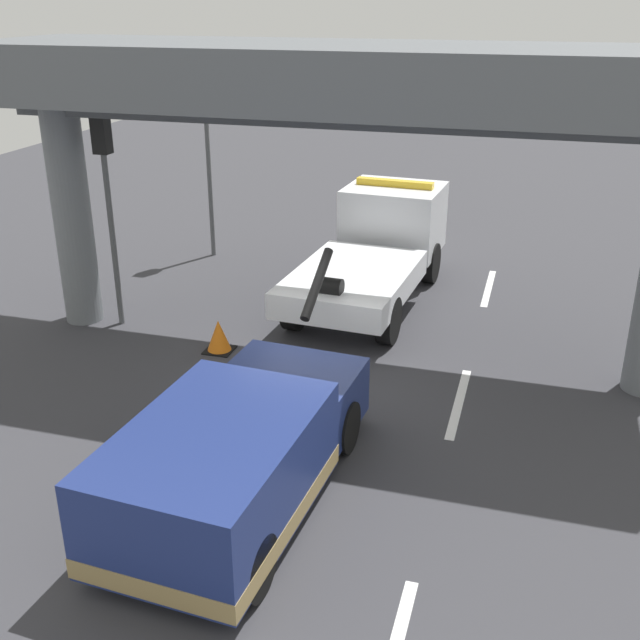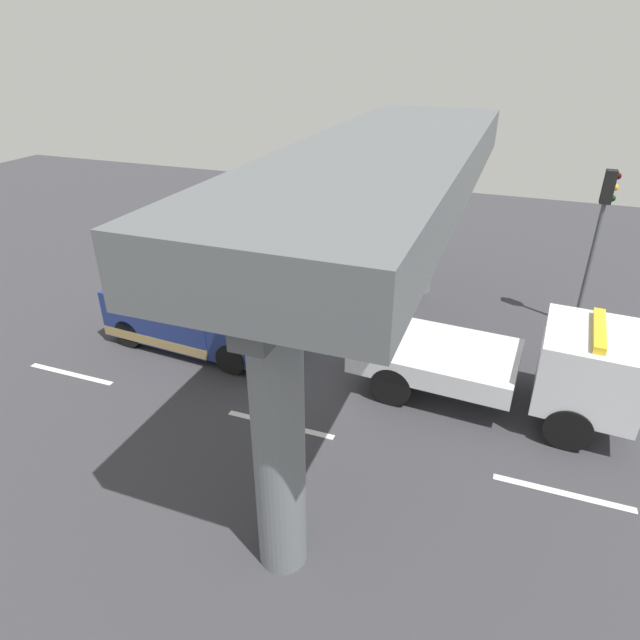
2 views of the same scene
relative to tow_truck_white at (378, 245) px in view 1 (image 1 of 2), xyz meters
name	(u,v)px [view 1 (image 1 of 2)]	position (x,y,z in m)	size (l,w,h in m)	color
ground_plane	(316,385)	(-4.92, 0.05, -1.25)	(60.00, 40.00, 0.10)	#38383D
lane_stripe_mid	(459,402)	(-4.92, -2.59, -1.20)	(2.60, 0.16, 0.01)	silver
lane_stripe_east	(489,288)	(1.08, -2.59, -1.20)	(2.60, 0.16, 0.01)	silver
tow_truck_white	(378,245)	(0.00, 0.00, 0.00)	(7.32, 2.77, 2.46)	white
towed_van_green	(236,458)	(-8.76, 0.05, -0.42)	(5.33, 2.51, 1.58)	navy
overpass_structure	(340,95)	(-3.43, 0.05, 3.82)	(3.60, 13.64, 5.88)	slate
traffic_light_far	(106,171)	(-3.40, 4.97, 2.15)	(0.39, 0.32, 4.62)	#515456
traffic_light_mid	(207,130)	(1.60, 4.97, 2.20)	(0.39, 0.32, 4.69)	#515456
traffic_cone_orange	(219,336)	(-4.12, 2.34, -0.88)	(0.56, 0.56, 0.67)	orange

